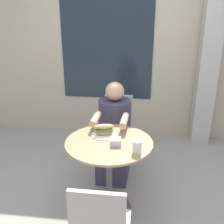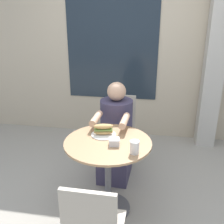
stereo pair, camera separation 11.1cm
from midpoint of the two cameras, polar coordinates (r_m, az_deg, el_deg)
The scene contains 9 objects.
ground_plane at distance 2.79m, azimuth -1.81°, elevation -20.19°, with size 8.00×8.00×0.00m, color gray.
storefront_wall at distance 3.92m, azimuth 2.05°, elevation 14.56°, with size 8.00×0.09×2.80m.
lattice_pillar at distance 3.84m, azimuth 19.45°, elevation 10.25°, with size 0.25×0.25×2.40m.
cafe_table at distance 2.46m, azimuth -1.95°, elevation -10.46°, with size 0.79×0.79×0.75m.
diner_chair at distance 3.30m, azimuth 0.29°, elevation -2.46°, with size 0.39×0.39×0.87m.
seated_diner at distance 3.00m, azimuth -0.61°, elevation -5.70°, with size 0.38×0.66×1.13m.
sandwich_on_plate at distance 2.46m, azimuth -3.07°, elevation -4.11°, with size 0.23×0.23×0.11m.
drink_cup at distance 2.16m, azimuth 3.99°, elevation -7.55°, with size 0.08×0.08×0.11m.
napkin_box at distance 2.29m, azimuth -0.56°, elevation -6.51°, with size 0.10×0.10×0.06m.
Camera 1 is at (0.28, -2.08, 1.83)m, focal length 42.00 mm.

